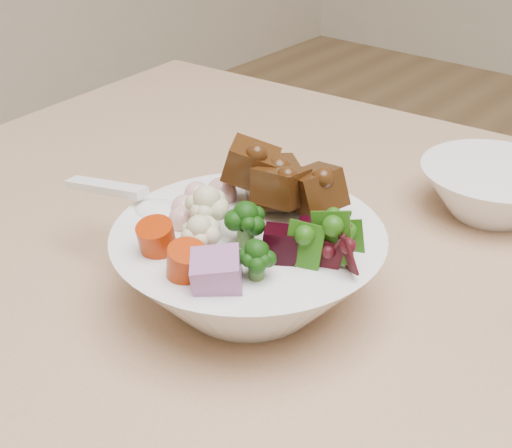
{
  "coord_description": "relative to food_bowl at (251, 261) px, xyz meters",
  "views": [
    {
      "loc": [
        -0.22,
        -0.37,
        1.09
      ],
      "look_at": [
        -0.54,
        0.03,
        0.8
      ],
      "focal_mm": 50.0,
      "sensor_mm": 36.0,
      "label": 1
    }
  ],
  "objects": [
    {
      "name": "food_bowl",
      "position": [
        0.0,
        0.0,
        0.0
      ],
      "size": [
        0.22,
        0.22,
        0.12
      ],
      "color": "white",
      "rests_on": "dining_table"
    },
    {
      "name": "soup_spoon",
      "position": [
        -0.1,
        -0.02,
        0.03
      ],
      "size": [
        0.13,
        0.04,
        0.03
      ],
      "rotation": [
        0.0,
        0.0,
        0.09
      ],
      "color": "white",
      "rests_on": "food_bowl"
    },
    {
      "name": "side_bowl",
      "position": [
        0.09,
        0.28,
        -0.01
      ],
      "size": [
        0.15,
        0.15,
        0.05
      ],
      "primitive_type": null,
      "color": "white",
      "rests_on": "dining_table"
    }
  ]
}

